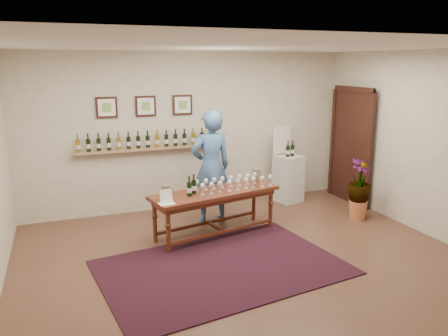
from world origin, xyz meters
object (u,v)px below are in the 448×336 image
object	(u,v)px
display_pedestal	(288,179)
potted_plant	(359,190)
tasting_table	(215,198)
person	(211,167)

from	to	relation	value
display_pedestal	potted_plant	distance (m)	1.46
tasting_table	person	world-z (taller)	person
tasting_table	display_pedestal	bearing A→B (deg)	18.49
potted_plant	display_pedestal	bearing A→B (deg)	115.01
potted_plant	tasting_table	bearing A→B (deg)	175.05
tasting_table	display_pedestal	distance (m)	2.19
display_pedestal	person	bearing A→B (deg)	-163.13
display_pedestal	tasting_table	bearing A→B (deg)	-149.51
tasting_table	display_pedestal	size ratio (longest dim) A/B	2.33
display_pedestal	person	distance (m)	1.89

